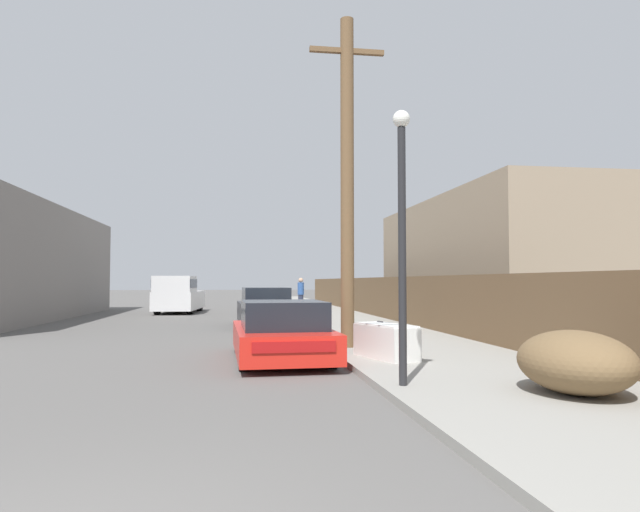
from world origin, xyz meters
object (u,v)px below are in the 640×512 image
at_px(utility_pole, 347,177).
at_px(street_lamp, 402,222).
at_px(discarded_fridge, 386,341).
at_px(parked_sports_car_red, 281,333).
at_px(pickup_truck, 178,295).
at_px(car_parked_mid, 265,308).
at_px(brush_pile, 575,362).
at_px(pedestrian, 301,294).

xyz_separation_m(utility_pole, street_lamp, (-0.13, -4.94, -1.59)).
xyz_separation_m(discarded_fridge, parked_sports_car_red, (-2.03, 0.77, 0.11)).
bearing_deg(pickup_truck, utility_pole, 112.18).
bearing_deg(utility_pole, parked_sports_car_red, -143.62).
distance_m(parked_sports_car_red, street_lamp, 4.48).
height_order(parked_sports_car_red, utility_pole, utility_pole).
bearing_deg(car_parked_mid, parked_sports_car_red, -93.04).
xyz_separation_m(street_lamp, brush_pile, (2.15, -0.95, -1.99)).
height_order(street_lamp, pedestrian, street_lamp).
height_order(utility_pole, pedestrian, utility_pole).
bearing_deg(discarded_fridge, parked_sports_car_red, 142.36).
xyz_separation_m(discarded_fridge, pickup_truck, (-5.99, 19.32, 0.49)).
bearing_deg(discarded_fridge, utility_pole, 84.32).
bearing_deg(brush_pile, utility_pole, 108.91).
relative_size(car_parked_mid, pedestrian, 2.52).
bearing_deg(brush_pile, pickup_truck, 108.14).
bearing_deg(brush_pile, car_parked_mid, 104.42).
distance_m(car_parked_mid, brush_pile, 14.26).
bearing_deg(brush_pile, parked_sports_car_red, 128.02).
distance_m(pickup_truck, street_lamp, 22.99).
distance_m(parked_sports_car_red, car_parked_mid, 9.13).
xyz_separation_m(car_parked_mid, pickup_truck, (-4.06, 9.42, 0.28)).
distance_m(parked_sports_car_red, pickup_truck, 18.97).
distance_m(car_parked_mid, pickup_truck, 10.26).
bearing_deg(utility_pole, discarded_fridge, -78.78).
relative_size(parked_sports_car_red, brush_pile, 2.34).
relative_size(discarded_fridge, street_lamp, 0.41).
relative_size(brush_pile, pedestrian, 1.08).
bearing_deg(pedestrian, street_lamp, -92.46).
distance_m(discarded_fridge, parked_sports_car_red, 2.18).
distance_m(discarded_fridge, street_lamp, 3.65).
relative_size(discarded_fridge, utility_pole, 0.22).
height_order(street_lamp, brush_pile, street_lamp).
bearing_deg(street_lamp, parked_sports_car_red, 112.02).
xyz_separation_m(discarded_fridge, pedestrian, (0.42, 19.12, 0.55)).
relative_size(car_parked_mid, pickup_truck, 0.81).
height_order(parked_sports_car_red, brush_pile, parked_sports_car_red).
relative_size(utility_pole, pedestrian, 4.53).
relative_size(parked_sports_car_red, pickup_truck, 0.81).
bearing_deg(pedestrian, brush_pile, -87.01).
relative_size(parked_sports_car_red, utility_pole, 0.56).
height_order(pickup_truck, brush_pile, pickup_truck).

